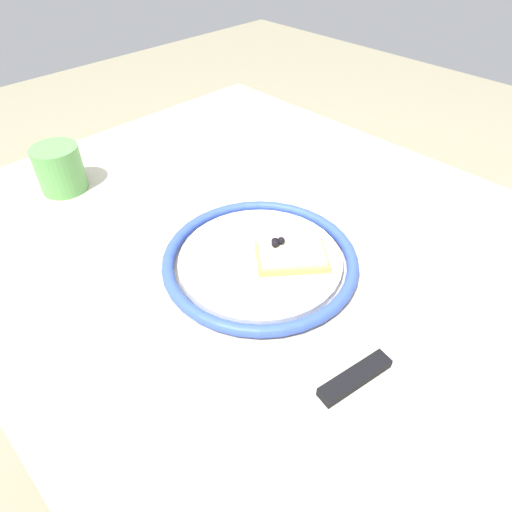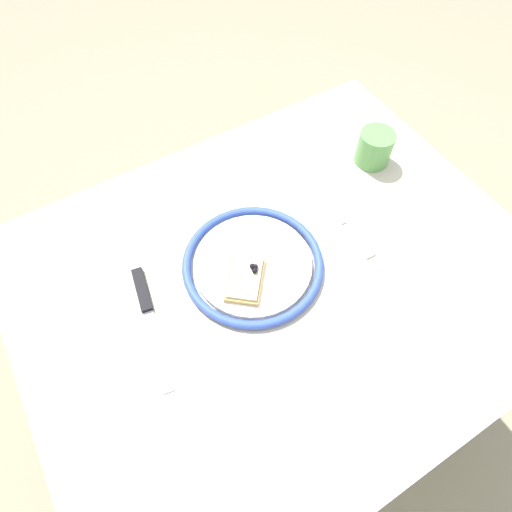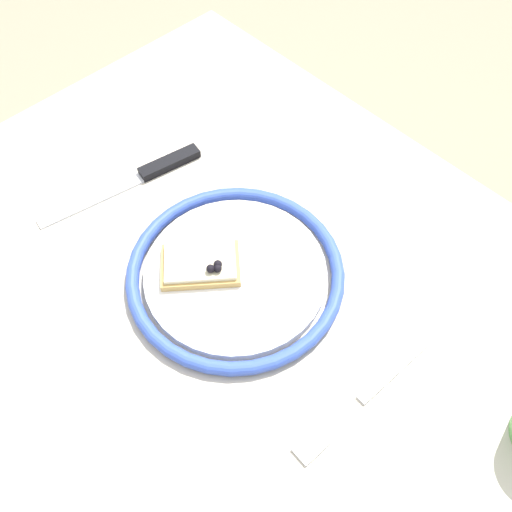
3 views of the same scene
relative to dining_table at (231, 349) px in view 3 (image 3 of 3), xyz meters
The scene contains 6 objects.
ground_plane 0.63m from the dining_table, ahead, with size 6.00×6.00×0.00m, color gray.
dining_table is the anchor object (origin of this frame).
plate 0.11m from the dining_table, 51.01° to the right, with size 0.27×0.27×0.02m.
pizza_slice_near 0.13m from the dining_table, 14.28° to the right, with size 0.11×0.11×0.03m.
knife 0.27m from the dining_table, 16.02° to the right, with size 0.06×0.24×0.01m.
fork 0.20m from the dining_table, 166.76° to the right, with size 0.03×0.20×0.00m.
Camera 3 is at (-0.25, 0.19, 1.31)m, focal length 39.43 mm.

